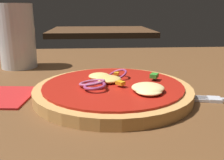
# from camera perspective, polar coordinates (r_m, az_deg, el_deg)

# --- Properties ---
(dining_table) EXTENTS (1.14, 1.01, 0.03)m
(dining_table) POSITION_cam_1_polar(r_m,az_deg,el_deg) (0.39, 1.77, -6.42)
(dining_table) COLOR brown
(dining_table) RESTS_ON ground
(pizza) EXTENTS (0.24, 0.24, 0.03)m
(pizza) POSITION_cam_1_polar(r_m,az_deg,el_deg) (0.38, 0.35, -2.22)
(pizza) COLOR tan
(pizza) RESTS_ON dining_table
(beer_glass) EXTENTS (0.08, 0.08, 0.14)m
(beer_glass) POSITION_cam_1_polar(r_m,az_deg,el_deg) (0.61, -20.90, 8.57)
(beer_glass) COLOR silver
(beer_glass) RESTS_ON dining_table
(background_table) EXTENTS (0.67, 0.58, 0.03)m
(background_table) POSITION_cam_1_polar(r_m,az_deg,el_deg) (1.73, -2.56, 11.03)
(background_table) COLOR #4C301C
(background_table) RESTS_ON ground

